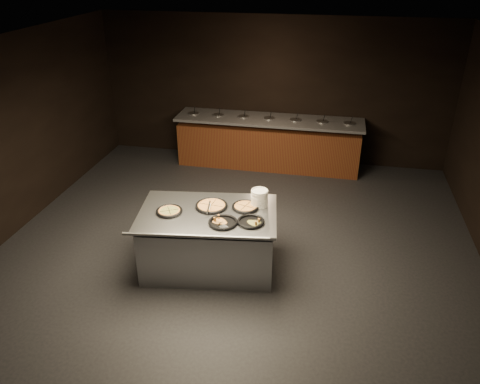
{
  "coord_description": "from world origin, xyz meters",
  "views": [
    {
      "loc": [
        1.2,
        -5.21,
        3.94
      ],
      "look_at": [
        0.08,
        0.3,
        1.04
      ],
      "focal_mm": 35.0,
      "sensor_mm": 36.0,
      "label": 1
    }
  ],
  "objects": [
    {
      "name": "pan_veggie_slices",
      "position": [
        0.32,
        -0.19,
        0.89
      ],
      "size": [
        0.35,
        0.35,
        0.04
      ],
      "rotation": [
        0.0,
        0.0,
        -0.79
      ],
      "color": "black",
      "rests_on": "serving_counter"
    },
    {
      "name": "server_right",
      "position": [
        -0.06,
        -0.32,
        0.94
      ],
      "size": [
        0.26,
        0.25,
        0.16
      ],
      "rotation": [
        0.0,
        0.0,
        -0.71
      ],
      "color": "silver",
      "rests_on": "serving_counter"
    },
    {
      "name": "room",
      "position": [
        0.0,
        0.0,
        1.45
      ],
      "size": [
        7.02,
        8.02,
        2.92
      ],
      "color": "black",
      "rests_on": "ground"
    },
    {
      "name": "pan_cheese_slices_a",
      "position": [
        0.18,
        0.17,
        0.89
      ],
      "size": [
        0.37,
        0.37,
        0.04
      ],
      "rotation": [
        0.0,
        0.0,
        1.26
      ],
      "color": "black",
      "rests_on": "serving_counter"
    },
    {
      "name": "server_left",
      "position": [
        -0.27,
        -0.02,
        0.94
      ],
      "size": [
        0.09,
        0.29,
        0.14
      ],
      "rotation": [
        0.0,
        0.0,
        1.61
      ],
      "color": "silver",
      "rests_on": "serving_counter"
    },
    {
      "name": "pan_veggie_whole",
      "position": [
        -0.78,
        -0.14,
        0.89
      ],
      "size": [
        0.35,
        0.35,
        0.04
      ],
      "rotation": [
        0.0,
        0.0,
        0.51
      ],
      "color": "black",
      "rests_on": "serving_counter"
    },
    {
      "name": "pan_cheese_whole",
      "position": [
        -0.27,
        0.11,
        0.89
      ],
      "size": [
        0.44,
        0.44,
        0.04
      ],
      "rotation": [
        0.0,
        0.0,
        -0.12
      ],
      "color": "black",
      "rests_on": "serving_counter"
    },
    {
      "name": "salad_bar",
      "position": [
        0.0,
        3.56,
        0.44
      ],
      "size": [
        3.7,
        0.83,
        1.18
      ],
      "color": "#5A3315",
      "rests_on": "ground"
    },
    {
      "name": "plate_stack",
      "position": [
        0.35,
        0.28,
        0.98
      ],
      "size": [
        0.23,
        0.23,
        0.23
      ],
      "primitive_type": "cylinder",
      "color": "white",
      "rests_on": "serving_counter"
    },
    {
      "name": "pan_cheese_slices_b",
      "position": [
        -0.02,
        -0.28,
        0.89
      ],
      "size": [
        0.38,
        0.38,
        0.04
      ],
      "rotation": [
        0.0,
        0.0,
        2.34
      ],
      "color": "black",
      "rests_on": "serving_counter"
    },
    {
      "name": "serving_counter",
      "position": [
        -0.29,
        -0.04,
        0.42
      ],
      "size": [
        1.95,
        1.4,
        0.87
      ],
      "rotation": [
        0.0,
        0.0,
        0.14
      ],
      "color": "silver",
      "rests_on": "ground"
    }
  ]
}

